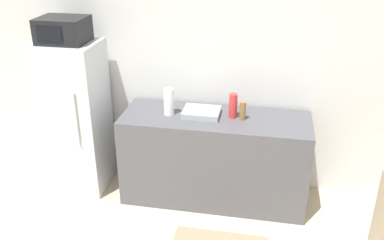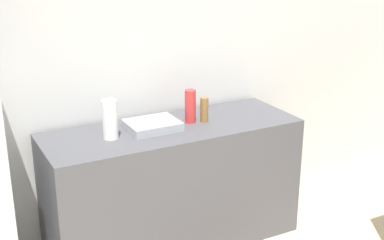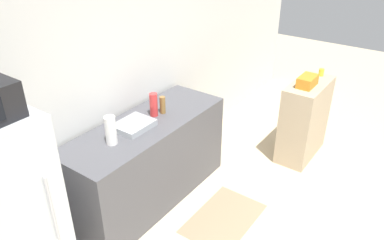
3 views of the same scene
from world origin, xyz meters
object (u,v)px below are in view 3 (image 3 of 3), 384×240
at_px(refrigerator, 9,220).
at_px(jar, 321,72).
at_px(paper_towel_roll, 111,130).
at_px(bottle_tall, 154,105).
at_px(basket, 307,81).
at_px(bottle_short, 163,105).

distance_m(refrigerator, jar, 3.76).
distance_m(refrigerator, paper_towel_roll, 1.07).
xyz_separation_m(bottle_tall, basket, (1.51, -1.05, 0.00)).
height_order(bottle_short, basket, basket).
relative_size(refrigerator, basket, 5.53).
relative_size(bottle_tall, basket, 0.84).
height_order(refrigerator, paper_towel_roll, refrigerator).
bearing_deg(refrigerator, jar, -15.88).
relative_size(basket, paper_towel_roll, 1.08).
height_order(refrigerator, bottle_short, refrigerator).
relative_size(jar, paper_towel_roll, 0.33).
distance_m(basket, jar, 0.42).
xyz_separation_m(basket, paper_towel_roll, (-2.15, 1.01, 0.01)).
bearing_deg(paper_towel_roll, jar, -21.83).
bearing_deg(jar, basket, 176.87).
xyz_separation_m(bottle_tall, paper_towel_roll, (-0.64, -0.05, 0.01)).
xyz_separation_m(jar, paper_towel_roll, (-2.58, 1.03, 0.03)).
bearing_deg(jar, paper_towel_roll, 158.17).
xyz_separation_m(refrigerator, jar, (3.61, -1.03, 0.23)).
xyz_separation_m(bottle_short, jar, (1.84, -1.04, 0.02)).
bearing_deg(bottle_short, bottle_tall, 160.64).
height_order(basket, paper_towel_roll, paper_towel_roll).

